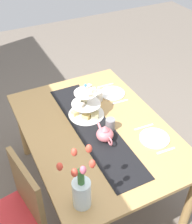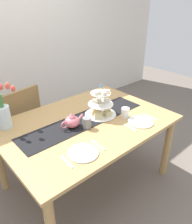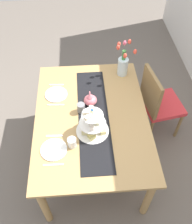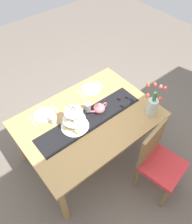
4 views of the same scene
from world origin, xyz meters
name	(u,v)px [view 4 (image 4 of 4)]	position (x,y,z in m)	size (l,w,h in m)	color
ground_plane	(90,153)	(0.00, 0.00, 0.00)	(8.00, 8.00, 0.00)	#6B6056
dining_table	(89,123)	(0.00, 0.00, 0.63)	(1.53, 1.08, 0.72)	tan
chair_left	(158,159)	(-0.33, 0.77, 0.50)	(0.49, 0.49, 0.91)	olive
table_runner	(90,119)	(0.00, 0.02, 0.72)	(1.27, 0.29, 0.00)	black
tiered_cake_stand	(74,121)	(0.18, 0.00, 0.81)	(0.30, 0.30, 0.30)	beige
teapot	(99,108)	(-0.15, 0.00, 0.78)	(0.24, 0.13, 0.14)	#D66B75
tulip_vase	(153,104)	(-0.58, 0.38, 0.87)	(0.21, 0.21, 0.42)	silver
dinner_plate_left	(91,89)	(-0.31, -0.35, 0.73)	(0.23, 0.23, 0.01)	white
fork_left	(100,84)	(-0.45, -0.35, 0.73)	(0.02, 0.15, 0.01)	silver
knife_left	(82,94)	(-0.16, -0.35, 0.73)	(0.01, 0.17, 0.01)	silver
dinner_plate_right	(44,115)	(0.36, -0.35, 0.73)	(0.23, 0.23, 0.01)	white
fork_right	(55,109)	(0.21, -0.35, 0.73)	(0.02, 0.15, 0.01)	silver
knife_right	(32,121)	(0.50, -0.35, 0.73)	(0.01, 0.17, 0.01)	silver
mug_grey	(88,107)	(-0.06, -0.09, 0.77)	(0.08, 0.08, 0.10)	slate
mug_white_text	(54,120)	(0.33, -0.19, 0.77)	(0.08, 0.08, 0.10)	white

